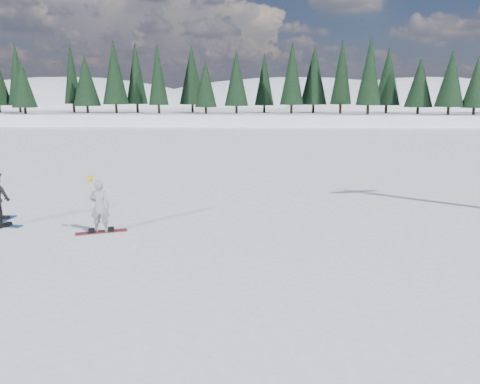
{
  "coord_description": "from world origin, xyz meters",
  "views": [
    {
      "loc": [
        5.59,
        -12.95,
        4.02
      ],
      "look_at": [
        4.93,
        1.17,
        1.1
      ],
      "focal_mm": 35.0,
      "sensor_mm": 36.0,
      "label": 1
    }
  ],
  "objects": [
    {
      "name": "ground",
      "position": [
        0.0,
        0.0,
        0.0
      ],
      "size": [
        420.0,
        420.0,
        0.0
      ],
      "primitive_type": "plane",
      "color": "white",
      "rests_on": "ground"
    },
    {
      "name": "alpine_backdrop",
      "position": [
        -11.72,
        189.17,
        -13.97
      ],
      "size": [
        412.5,
        227.0,
        53.2
      ],
      "color": "white",
      "rests_on": "ground"
    },
    {
      "name": "snowboarder_woman",
      "position": [
        0.8,
        0.3,
        0.81
      ],
      "size": [
        0.61,
        0.43,
        1.74
      ],
      "rotation": [
        0.0,
        0.0,
        3.22
      ],
      "color": "#9C9CA1",
      "rests_on": "ground"
    },
    {
      "name": "snowboard_woman",
      "position": [
        0.81,
        0.31,
        0.01
      ],
      "size": [
        1.5,
        0.81,
        0.03
      ],
      "primitive_type": "cube",
      "rotation": [
        0.0,
        0.0,
        0.37
      ],
      "color": "maroon",
      "rests_on": "ground"
    },
    {
      "name": "snowboard_man",
      "position": [
        -2.63,
        0.87,
        0.01
      ],
      "size": [
        1.53,
        0.52,
        0.03
      ],
      "primitive_type": "cube",
      "rotation": [
        0.0,
        0.0,
        -0.17
      ],
      "color": "#1C5F9B",
      "rests_on": "ground"
    },
    {
      "name": "snowboard_loose_a",
      "position": [
        -2.87,
        1.33,
        0.01
      ],
      "size": [
        0.33,
        1.51,
        0.03
      ],
      "primitive_type": "cube",
      "rotation": [
        0.0,
        0.0,
        1.54
      ],
      "color": "#1B3B96",
      "rests_on": "ground"
    }
  ]
}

